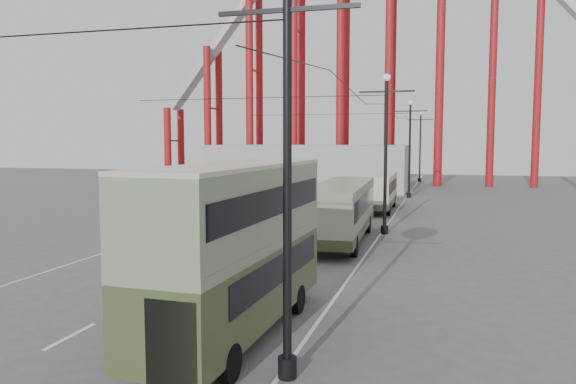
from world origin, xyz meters
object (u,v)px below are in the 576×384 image
(lamp_post_near, at_px, (287,31))
(single_decker_green, at_px, (341,209))
(single_decker_cream, at_px, (378,190))
(pedestrian, at_px, (235,237))
(double_decker_bus, at_px, (237,241))

(lamp_post_near, bearing_deg, single_decker_green, 96.43)
(single_decker_cream, height_order, pedestrian, single_decker_cream)
(single_decker_green, bearing_deg, single_decker_cream, 86.30)
(single_decker_green, bearing_deg, double_decker_bus, -93.05)
(lamp_post_near, bearing_deg, pedestrian, 115.99)
(single_decker_cream, bearing_deg, pedestrian, -104.47)
(lamp_post_near, relative_size, double_decker_bus, 1.19)
(lamp_post_near, height_order, pedestrian, lamp_post_near)
(double_decker_bus, bearing_deg, lamp_post_near, -45.83)
(pedestrian, bearing_deg, lamp_post_near, 93.50)
(double_decker_bus, bearing_deg, single_decker_green, 91.29)
(lamp_post_near, xyz_separation_m, pedestrian, (-6.25, 12.82, -7.01))
(double_decker_bus, xyz_separation_m, single_decker_cream, (0.42, 29.91, -1.09))
(single_decker_cream, bearing_deg, lamp_post_near, -88.24)
(single_decker_green, distance_m, single_decker_cream, 14.60)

